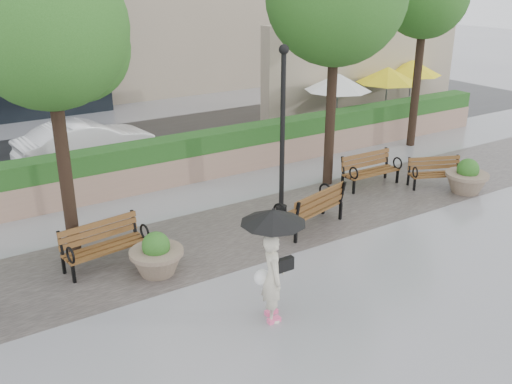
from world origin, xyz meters
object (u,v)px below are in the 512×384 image
bench_2 (311,216)px  car_right (87,143)px  bench_1 (106,254)px  lamppost (282,145)px  bench_4 (436,178)px  planter_right (467,179)px  pedestrian (273,254)px  planter_left (157,258)px  bench_3 (370,177)px

bench_2 → car_right: car_right is taller
bench_1 → lamppost: (4.60, 0.12, 1.61)m
bench_4 → car_right: bearing=159.8°
bench_1 → bench_4: bench_1 is taller
planter_right → pedestrian: (-8.09, -2.20, 0.89)m
bench_1 → pedestrian: pedestrian is taller
bench_1 → planter_left: bearing=-57.4°
bench_4 → lamppost: 5.30m
planter_left → pedestrian: pedestrian is taller
car_right → pedestrian: bearing=175.0°
bench_1 → planter_left: 1.19m
bench_2 → lamppost: lamppost is taller
bench_3 → planter_left: 7.42m
bench_1 → planter_left: size_ratio=1.65×
bench_1 → pedestrian: size_ratio=0.87×
bench_4 → planter_right: 0.86m
bench_4 → planter_left: 8.84m
bench_3 → lamppost: lamppost is taller
lamppost → pedestrian: (-2.73, -3.62, -0.62)m
bench_1 → bench_4: (9.60, -0.52, -0.03)m
bench_1 → planter_left: bench_1 is taller
lamppost → car_right: bearing=112.6°
bench_1 → bench_2: 4.87m
bench_4 → planter_left: bearing=-154.2°
bench_3 → pedestrian: 7.45m
lamppost → car_right: size_ratio=0.98×
planter_left → lamppost: size_ratio=0.26×
planter_left → lamppost: 4.25m
bench_1 → planter_right: bearing=-15.1°
bench_1 → planter_right: planter_right is taller
planter_right → lamppost: (-5.36, 1.41, 1.51)m
planter_right → bench_3: bearing=136.1°
planter_left → car_right: bearing=82.7°
bench_1 → planter_right: 10.04m
bench_2 → bench_3: (3.24, 1.37, -0.02)m
bench_4 → pedestrian: pedestrian is taller
bench_1 → planter_right: size_ratio=1.56×
bench_2 → car_right: (-3.03, 7.73, 0.42)m
planter_right → lamppost: bearing=165.2°
bench_2 → planter_left: size_ratio=1.81×
bench_4 → planter_right: bearing=-42.0°
car_right → pedestrian: pedestrian is taller
bench_3 → bench_4: 1.88m
bench_1 → car_right: car_right is taller
bench_3 → planter_right: size_ratio=1.51×
bench_2 → bench_1: bearing=-24.7°
bench_2 → lamppost: size_ratio=0.47×
bench_3 → lamppost: size_ratio=0.42×
planter_right → car_right: (-8.18, 8.19, 0.33)m
bench_1 → bench_2: bench_2 is taller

